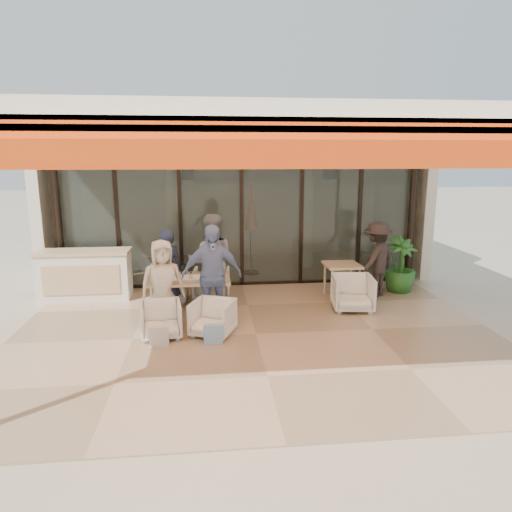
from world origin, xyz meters
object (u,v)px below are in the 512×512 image
Objects in this scene: dining_table at (188,281)px; diner_periwinkle at (212,275)px; chair_far_left at (170,285)px; diner_navy at (167,270)px; side_table at (342,269)px; host_counter at (85,275)px; chair_near_left at (161,318)px; diner_cream at (163,284)px; chair_near_right at (213,316)px; potted_palm at (400,265)px; chair_far_right at (211,283)px; standing_woman at (377,260)px; diner_grey at (211,262)px; side_chair at (353,291)px.

diner_periwinkle is at bearing -46.86° from dining_table.
diner_navy reaches higher than chair_far_left.
side_table is (3.52, -0.18, 0.28)m from chair_far_left.
chair_near_left is (1.74, -2.21, -0.20)m from host_counter.
host_counter is at bearing 138.39° from diner_periwinkle.
chair_near_right is at bearing -45.27° from diner_cream.
potted_palm reaches higher than chair_far_left.
potted_palm reaches higher than chair_near_left.
chair_far_left is 0.96× the size of side_table.
chair_far_left reaches higher than chair_near_right.
side_table reaches higher than chair_near_right.
standing_woman is at bearing -177.63° from chair_far_right.
chair_near_left is 5.32m from potted_palm.
dining_table is 0.66m from diner_grey.
potted_palm is (4.06, 0.14, 0.24)m from chair_far_right.
standing_woman is at bearing 3.17° from side_table.
diner_navy is (-0.84, 1.40, 0.46)m from chair_near_right.
diner_cream is (0.00, 0.50, 0.44)m from chair_near_left.
potted_palm is (4.90, 0.14, 0.25)m from chair_far_left.
diner_grey is 1.24m from diner_cream.
chair_near_right is (0.84, -1.90, -0.03)m from chair_far_left.
chair_far_right is at bearing 65.58° from dining_table.
host_counter is at bearing 149.74° from dining_table.
potted_palm is at bearing 45.12° from side_chair.
diner_navy is 1.24m from diner_periwinkle.
chair_far_left is (1.74, -0.31, -0.18)m from host_counter.
diner_periwinkle is at bearing -14.51° from diner_cream.
dining_table is 2.05× the size of chair_far_right.
host_counter is at bearing -2.17° from chair_far_right.
side_chair is at bearing 1.87° from diner_periwinkle.
chair_near_left is (0.00, -1.90, -0.03)m from chair_far_left.
potted_palm is (4.49, 1.08, -0.08)m from dining_table.
chair_far_left is at bearing 135.79° from chair_near_right.
host_counter reaches higher than side_chair.
diner_periwinkle reaches higher than potted_palm.
diner_grey is 3.45m from standing_woman.
side_chair is (3.52, 0.47, -0.39)m from diner_cream.
diner_cream is 4.45m from standing_woman.
chair_far_right is 1.10× the size of chair_near_left.
diner_cream reaches higher than chair_far_right.
chair_near_right is 4.56m from potted_palm.
diner_periwinkle reaches higher than standing_woman.
diner_cream reaches higher than side_chair.
diner_cream is 2.06× the size of side_table.
diner_cream is at bearing -132.02° from dining_table.
chair_near_left is 0.43× the size of diner_cream.
potted_palm is (6.64, -0.17, 0.08)m from host_counter.
diner_navy is (1.74, -0.81, 0.26)m from host_counter.
chair_near_right is (0.43, -0.96, -0.36)m from dining_table.
dining_table reaches higher than chair_far_left.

